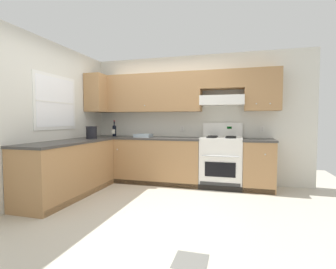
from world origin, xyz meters
The scene contains 10 objects.
ground_plane centered at (0.00, 0.00, 0.00)m, with size 7.04×7.04×0.00m, color beige.
floor_accent_tile centered at (1.03, -1.38, 0.00)m, with size 0.30×0.30×0.01m, color slate.
wall_back centered at (0.39, 1.53, 1.48)m, with size 4.68×0.57×2.55m.
wall_left centered at (-1.59, 0.23, 1.34)m, with size 0.47×4.00×2.55m.
counter_back_run centered at (0.03, 1.24, 0.45)m, with size 3.60×0.65×0.91m.
counter_left_run centered at (-1.24, 0.00, 0.45)m, with size 0.63×1.91×0.91m.
stove centered at (1.12, 1.25, 0.48)m, with size 0.76×0.62×1.20m.
wine_bottle centered at (-1.09, 1.27, 1.04)m, with size 0.08×0.08×0.34m.
bowl centered at (-0.41, 1.21, 0.93)m, with size 0.33×0.28×0.06m.
bucket centered at (-1.20, 0.59, 1.03)m, with size 0.21×0.21×0.23m.
Camera 1 is at (1.42, -3.52, 1.24)m, focal length 26.97 mm.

